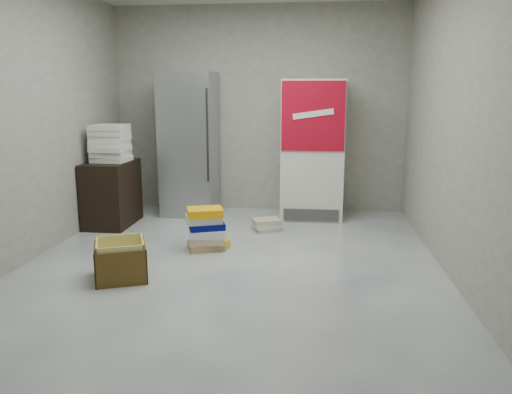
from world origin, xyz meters
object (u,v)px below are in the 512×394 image
object	(u,v)px
phonebook_stack_main	(206,229)
cardboard_box	(121,263)
wood_shelf	(112,193)
steel_fridge	(190,144)
coke_cooler	(312,149)

from	to	relation	value
phonebook_stack_main	cardboard_box	xyz separation A→B (m)	(-0.57, -0.93, -0.08)
wood_shelf	phonebook_stack_main	xyz separation A→B (m)	(1.38, -0.87, -0.18)
wood_shelf	phonebook_stack_main	world-z (taller)	wood_shelf
steel_fridge	coke_cooler	xyz separation A→B (m)	(1.65, -0.01, -0.05)
wood_shelf	cardboard_box	xyz separation A→B (m)	(0.81, -1.80, -0.25)
coke_cooler	cardboard_box	distance (m)	3.12
wood_shelf	phonebook_stack_main	distance (m)	1.64
phonebook_stack_main	steel_fridge	bearing A→B (deg)	90.56
steel_fridge	wood_shelf	bearing A→B (deg)	-138.69
cardboard_box	steel_fridge	bearing A→B (deg)	67.09
steel_fridge	coke_cooler	world-z (taller)	steel_fridge
steel_fridge	phonebook_stack_main	xyz separation A→B (m)	(0.55, -1.60, -0.73)
coke_cooler	cardboard_box	xyz separation A→B (m)	(-1.67, -2.53, -0.76)
steel_fridge	cardboard_box	distance (m)	2.66
coke_cooler	phonebook_stack_main	size ratio (longest dim) A/B	3.86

